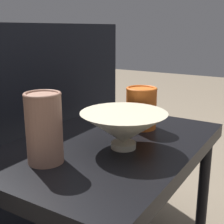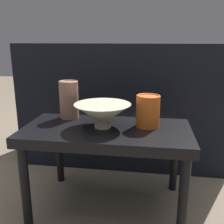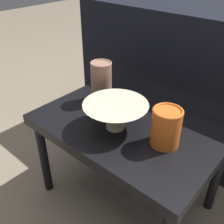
{
  "view_description": "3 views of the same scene",
  "coord_description": "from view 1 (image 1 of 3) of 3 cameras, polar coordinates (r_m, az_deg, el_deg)",
  "views": [
    {
      "loc": [
        -0.68,
        -0.43,
        0.7
      ],
      "look_at": [
        -0.04,
        -0.03,
        0.5
      ],
      "focal_mm": 50.0,
      "sensor_mm": 36.0,
      "label": 1
    },
    {
      "loc": [
        0.17,
        -1.02,
        0.74
      ],
      "look_at": [
        0.02,
        -0.06,
        0.47
      ],
      "focal_mm": 42.0,
      "sensor_mm": 36.0,
      "label": 2
    },
    {
      "loc": [
        0.47,
        -0.62,
        0.94
      ],
      "look_at": [
        -0.03,
        -0.06,
        0.46
      ],
      "focal_mm": 42.0,
      "sensor_mm": 36.0,
      "label": 3
    }
  ],
  "objects": [
    {
      "name": "table",
      "position": [
        0.87,
        -0.56,
        -8.41
      ],
      "size": [
        0.66,
        0.45,
        0.4
      ],
      "color": "black",
      "rests_on": "ground_plane"
    },
    {
      "name": "bowl",
      "position": [
        0.8,
        2.14,
        -2.92
      ],
      "size": [
        0.22,
        0.22,
        0.1
      ],
      "color": "beige",
      "rests_on": "table"
    },
    {
      "name": "vase_textured_left",
      "position": [
        0.72,
        -12.31,
        -2.75
      ],
      "size": [
        0.08,
        0.08,
        0.16
      ],
      "color": "#996B56",
      "rests_on": "table"
    },
    {
      "name": "vase_colorful_right",
      "position": [
        0.96,
        5.37,
        0.89
      ],
      "size": [
        0.09,
        0.09,
        0.13
      ],
      "color": "orange",
      "rests_on": "table"
    }
  ]
}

